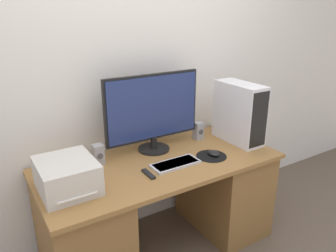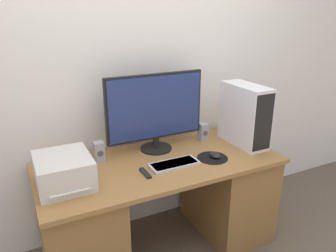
{
  "view_description": "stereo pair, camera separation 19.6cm",
  "coord_description": "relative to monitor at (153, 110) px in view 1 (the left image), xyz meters",
  "views": [
    {
      "loc": [
        -1.03,
        -1.37,
        1.7
      ],
      "look_at": [
        0.06,
        0.37,
        0.96
      ],
      "focal_mm": 35.0,
      "sensor_mm": 36.0,
      "label": 1
    },
    {
      "loc": [
        -0.86,
        -1.46,
        1.7
      ],
      "look_at": [
        0.06,
        0.37,
        0.96
      ],
      "focal_mm": 35.0,
      "sensor_mm": 36.0,
      "label": 2
    }
  ],
  "objects": [
    {
      "name": "wall_back",
      "position": [
        -0.06,
        0.23,
        0.33
      ],
      "size": [
        6.4,
        0.05,
        2.7
      ],
      "color": "white",
      "rests_on": "ground_plane"
    },
    {
      "name": "desk",
      "position": [
        -0.06,
        -0.2,
        -0.65
      ],
      "size": [
        1.65,
        0.75,
        0.72
      ],
      "color": "olive",
      "rests_on": "ground_plane"
    },
    {
      "name": "monitor",
      "position": [
        0.0,
        0.0,
        0.0
      ],
      "size": [
        0.73,
        0.23,
        0.56
      ],
      "color": "black",
      "rests_on": "desk"
    },
    {
      "name": "keyboard",
      "position": [
        -0.0,
        -0.3,
        -0.3
      ],
      "size": [
        0.33,
        0.14,
        0.02
      ],
      "color": "silver",
      "rests_on": "desk"
    },
    {
      "name": "mousepad",
      "position": [
        0.29,
        -0.32,
        -0.3
      ],
      "size": [
        0.22,
        0.22,
        0.0
      ],
      "color": "black",
      "rests_on": "desk"
    },
    {
      "name": "mouse",
      "position": [
        0.31,
        -0.32,
        -0.29
      ],
      "size": [
        0.07,
        0.1,
        0.03
      ],
      "color": "black",
      "rests_on": "mousepad"
    },
    {
      "name": "computer_tower",
      "position": [
        0.65,
        -0.2,
        -0.08
      ],
      "size": [
        0.18,
        0.42,
        0.46
      ],
      "color": "white",
      "rests_on": "desk"
    },
    {
      "name": "printer",
      "position": [
        -0.7,
        -0.23,
        -0.22
      ],
      "size": [
        0.31,
        0.37,
        0.18
      ],
      "color": "beige",
      "rests_on": "desk"
    },
    {
      "name": "speaker_left",
      "position": [
        -0.43,
        -0.01,
        -0.24
      ],
      "size": [
        0.07,
        0.07,
        0.14
      ],
      "color": "#99999E",
      "rests_on": "desk"
    },
    {
      "name": "speaker_right",
      "position": [
        0.41,
        -0.0,
        -0.24
      ],
      "size": [
        0.07,
        0.07,
        0.14
      ],
      "color": "#99999E",
      "rests_on": "desk"
    },
    {
      "name": "remote_control",
      "position": [
        -0.22,
        -0.33,
        -0.3
      ],
      "size": [
        0.03,
        0.14,
        0.02
      ],
      "color": "black",
      "rests_on": "desk"
    }
  ]
}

